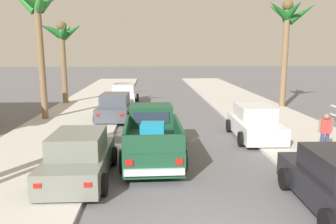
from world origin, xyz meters
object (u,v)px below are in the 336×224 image
at_px(car_right_near, 79,157).
at_px(car_left_mid, 124,95).
at_px(pickup_truck, 152,137).
at_px(palm_tree_right_fore, 38,11).
at_px(pedestrian, 325,131).
at_px(palm_tree_left_fore, 287,23).
at_px(car_left_far, 254,123).
at_px(car_right_mid, 115,107).
at_px(palm_tree_left_back, 62,39).

xyz_separation_m(car_right_near, car_left_mid, (0.28, 15.10, 0.00)).
distance_m(pickup_truck, palm_tree_right_fore, 10.91).
bearing_deg(pedestrian, palm_tree_left_fore, 76.98).
height_order(car_right_near, car_left_far, same).
distance_m(car_left_mid, palm_tree_left_fore, 12.56).
distance_m(pickup_truck, pedestrian, 6.80).
relative_size(car_left_mid, car_right_mid, 0.99).
height_order(car_left_mid, car_left_far, same).
relative_size(palm_tree_left_back, pedestrian, 3.83).
height_order(car_left_far, palm_tree_left_back, palm_tree_left_back).
relative_size(car_right_mid, palm_tree_right_fore, 0.58).
bearing_deg(car_right_mid, palm_tree_left_back, 126.06).
height_order(car_right_near, car_right_mid, same).
height_order(palm_tree_left_fore, palm_tree_right_fore, palm_tree_right_fore).
xyz_separation_m(car_left_mid, pedestrian, (8.80, -12.80, 0.20)).
bearing_deg(car_left_far, palm_tree_left_fore, 61.39).
bearing_deg(palm_tree_left_fore, car_left_far, -118.61).
xyz_separation_m(pickup_truck, car_right_near, (-2.29, -2.12, -0.07)).
height_order(palm_tree_left_fore, pedestrian, palm_tree_left_fore).
distance_m(car_left_far, palm_tree_left_fore, 10.84).
distance_m(car_right_near, palm_tree_left_fore, 18.24).
distance_m(pickup_truck, palm_tree_left_fore, 15.26).
bearing_deg(pedestrian, car_left_far, 130.55).
bearing_deg(palm_tree_left_fore, palm_tree_left_back, 171.41).
height_order(car_left_far, palm_tree_left_fore, palm_tree_left_fore).
height_order(pickup_truck, car_right_mid, pickup_truck).
bearing_deg(car_left_mid, car_right_mid, -91.06).
distance_m(car_left_mid, car_right_mid, 5.58).
distance_m(palm_tree_left_back, pedestrian, 19.12).
height_order(palm_tree_right_fore, palm_tree_left_back, palm_tree_right_fore).
xyz_separation_m(car_left_mid, palm_tree_left_fore, (11.31, -1.98, 5.11)).
distance_m(palm_tree_right_fore, palm_tree_left_back, 6.29).
height_order(car_right_near, pedestrian, pedestrian).
bearing_deg(car_left_mid, palm_tree_left_fore, -9.94).
height_order(pickup_truck, car_right_near, pickup_truck).
xyz_separation_m(car_right_near, palm_tree_left_back, (-4.18, 15.50, 4.13)).
height_order(pickup_truck, palm_tree_left_back, palm_tree_left_back).
bearing_deg(pickup_truck, car_left_far, 28.91).
bearing_deg(pedestrian, car_right_mid, 140.99).
height_order(palm_tree_left_fore, palm_tree_left_back, palm_tree_left_fore).
bearing_deg(car_right_near, palm_tree_left_back, 105.08).
height_order(pickup_truck, palm_tree_right_fore, palm_tree_right_fore).
bearing_deg(car_right_mid, car_right_near, -91.07).
bearing_deg(car_left_far, car_left_mid, 122.98).
bearing_deg(palm_tree_left_back, pedestrian, -44.86).
xyz_separation_m(car_left_mid, car_right_mid, (-0.10, -5.58, 0.00)).
relative_size(car_right_near, palm_tree_left_back, 0.70).
height_order(palm_tree_right_fore, pedestrian, palm_tree_right_fore).
xyz_separation_m(palm_tree_right_fore, pedestrian, (12.98, -7.05, -5.21)).
bearing_deg(car_left_far, car_right_mid, 144.96).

